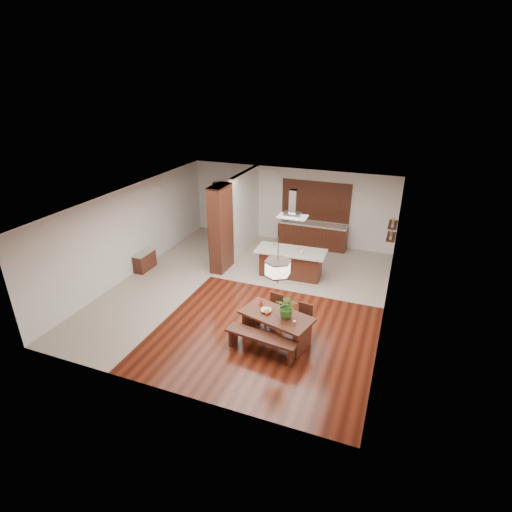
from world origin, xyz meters
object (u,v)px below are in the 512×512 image
at_px(hallway_console, 145,261).
at_px(fruit_bowl, 266,311).
at_px(foliage_plant, 287,306).
at_px(kitchen_island, 291,263).
at_px(microwave, 292,217).
at_px(pendant_lantern, 278,258).
at_px(island_cup, 302,252).
at_px(range_hood, 293,204).
at_px(dining_chair_left, 274,310).
at_px(dining_chair_right, 303,321).
at_px(dining_table, 276,321).
at_px(dining_bench, 261,344).

height_order(hallway_console, fruit_bowl, fruit_bowl).
relative_size(foliage_plant, kitchen_island, 0.26).
bearing_deg(microwave, hallway_console, -149.21).
bearing_deg(pendant_lantern, island_cup, 94.63).
bearing_deg(range_hood, hallway_console, -164.42).
height_order(dining_chair_left, dining_chair_right, dining_chair_right).
bearing_deg(dining_chair_left, hallway_console, 172.70).
distance_m(dining_chair_left, island_cup, 2.82).
height_order(hallway_console, dining_chair_right, dining_chair_right).
relative_size(pendant_lantern, range_hood, 1.46).
distance_m(dining_chair_left, foliage_plant, 1.03).
bearing_deg(dining_table, dining_bench, -105.13).
distance_m(hallway_console, pendant_lantern, 6.15).
distance_m(range_hood, microwave, 3.09).
bearing_deg(dining_table, dining_chair_left, 114.16).
distance_m(dining_chair_right, foliage_plant, 0.78).
relative_size(dining_table, pendant_lantern, 1.47).
relative_size(dining_chair_left, microwave, 1.49).
relative_size(dining_bench, kitchen_island, 0.78).
xyz_separation_m(dining_chair_right, foliage_plant, (-0.30, -0.40, 0.60)).
height_order(dining_bench, microwave, microwave).
height_order(dining_table, foliage_plant, foliage_plant).
relative_size(hallway_console, dining_table, 0.46).
bearing_deg(kitchen_island, island_cup, -18.01).
distance_m(hallway_console, dining_bench, 5.95).
bearing_deg(dining_chair_left, island_cup, 99.43).
xyz_separation_m(foliage_plant, microwave, (-1.67, 6.18, 0.08)).
relative_size(fruit_bowl, range_hood, 0.29).
xyz_separation_m(dining_chair_left, kitchen_island, (-0.38, 2.88, 0.05)).
relative_size(dining_chair_right, range_hood, 0.95).
xyz_separation_m(dining_chair_left, range_hood, (-0.38, 2.88, 2.04)).
relative_size(hallway_console, range_hood, 0.98).
bearing_deg(dining_table, foliage_plant, 0.42).
height_order(range_hood, island_cup, range_hood).
distance_m(hallway_console, fruit_bowl, 5.57).
height_order(dining_chair_right, microwave, microwave).
height_order(pendant_lantern, range_hood, same).
height_order(kitchen_island, island_cup, island_cup).
relative_size(hallway_console, foliage_plant, 1.48).
height_order(dining_table, microwave, microwave).
bearing_deg(island_cup, dining_chair_left, -90.18).
height_order(dining_table, dining_bench, dining_table).
bearing_deg(dining_chair_left, range_hood, 107.16).
relative_size(foliage_plant, island_cup, 4.94).
bearing_deg(dining_table, pendant_lantern, -90.00).
height_order(dining_chair_left, pendant_lantern, pendant_lantern).
bearing_deg(microwave, dining_bench, -93.77).
bearing_deg(kitchen_island, dining_chair_left, -84.70).
distance_m(hallway_console, dining_chair_left, 5.36).
bearing_deg(dining_bench, dining_chair_left, 95.42).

